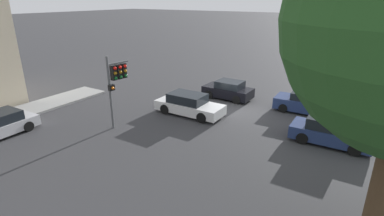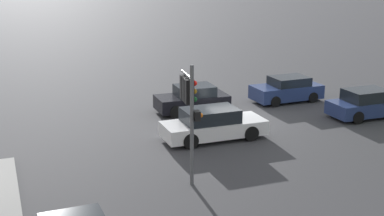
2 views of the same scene
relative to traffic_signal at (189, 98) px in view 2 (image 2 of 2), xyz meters
name	(u,v)px [view 2 (image 2 of 2)]	position (x,y,z in m)	size (l,w,h in m)	color
ground_plane	(235,120)	(-4.90, -6.38, -3.18)	(300.00, 300.00, 0.00)	#333335
traffic_signal	(189,98)	(0.00, 0.00, 0.00)	(0.54, 1.71, 4.51)	#515456
crossing_car_0	(287,90)	(-9.33, -8.78, -2.49)	(4.11, 2.05, 1.45)	navy
crossing_car_1	(213,125)	(-2.62, -3.98, -2.48)	(4.81, 2.01, 1.48)	silver
crossing_car_2	(193,99)	(-3.37, -8.62, -2.49)	(3.92, 1.98, 1.46)	black
crossing_car_3	(367,104)	(-11.66, -4.46, -2.48)	(4.23, 1.96, 1.49)	navy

